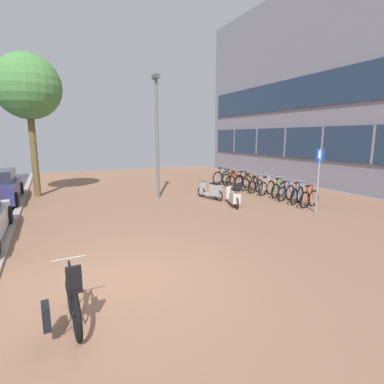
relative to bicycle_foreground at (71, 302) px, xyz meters
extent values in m
cube|color=#8E634C|center=(5.87, 1.15, -0.42)|extent=(14.40, 40.00, 0.05)
cube|color=gray|center=(13.22, 4.58, 2.00)|extent=(0.10, 0.12, 1.76)
cube|color=gray|center=(13.22, 7.42, 2.00)|extent=(0.10, 0.12, 1.76)
cube|color=gray|center=(13.22, 10.26, 2.00)|extent=(0.10, 0.12, 1.76)
cube|color=gray|center=(13.22, 13.11, 2.00)|extent=(0.10, 0.12, 1.76)
cube|color=gray|center=(13.22, 15.95, 2.00)|extent=(0.10, 0.12, 1.76)
torus|color=black|center=(0.05, -0.27, -0.06)|extent=(0.11, 0.74, 0.74)
torus|color=black|center=(0.02, 0.38, -0.06)|extent=(0.11, 0.74, 0.74)
cylinder|color=black|center=(0.03, 0.12, 0.20)|extent=(0.05, 0.32, 0.65)
cylinder|color=black|center=(0.04, -0.07, 0.18)|extent=(0.04, 0.14, 0.59)
cylinder|color=black|center=(0.03, 0.07, 0.49)|extent=(0.05, 0.40, 0.09)
cylinder|color=black|center=(0.04, -0.15, -0.09)|extent=(0.04, 0.25, 0.08)
cylinder|color=black|center=(0.04, -0.20, 0.20)|extent=(0.03, 0.17, 0.54)
cylinder|color=black|center=(0.02, 0.32, 0.23)|extent=(0.04, 0.15, 0.59)
cube|color=black|center=(0.04, -0.13, 0.51)|extent=(0.10, 0.22, 0.06)
cylinder|color=#ADADB2|center=(0.02, 0.26, 0.57)|extent=(0.48, 0.05, 0.02)
cube|color=black|center=(0.05, -0.22, 0.33)|extent=(0.21, 0.25, 0.10)
cube|color=black|center=(0.05, -0.32, 0.51)|extent=(0.20, 0.07, 0.32)
cube|color=black|center=(-0.33, -0.24, 0.00)|extent=(0.11, 0.28, 0.34)
cylinder|color=black|center=(-0.05, -0.10, -0.26)|extent=(0.19, 0.11, 0.29)
torus|color=black|center=(8.80, 4.15, -0.08)|extent=(0.69, 0.21, 0.70)
torus|color=black|center=(9.39, 4.27, -0.08)|extent=(0.69, 0.21, 0.70)
cylinder|color=#A01E14|center=(9.15, 4.22, 0.17)|extent=(0.30, 0.10, 0.61)
cylinder|color=#A01E14|center=(8.98, 4.18, 0.14)|extent=(0.14, 0.06, 0.55)
cylinder|color=#A01E14|center=(9.11, 4.21, 0.44)|extent=(0.36, 0.11, 0.08)
cylinder|color=#A01E14|center=(8.91, 4.17, -0.11)|extent=(0.23, 0.08, 0.08)
cylinder|color=#A01E14|center=(8.87, 4.16, 0.17)|extent=(0.16, 0.06, 0.51)
cylinder|color=#A01E14|center=(9.33, 4.26, 0.19)|extent=(0.14, 0.06, 0.55)
cube|color=black|center=(8.93, 4.17, 0.46)|extent=(0.23, 0.13, 0.06)
cylinder|color=#ADADB2|center=(9.28, 4.25, 0.52)|extent=(0.12, 0.47, 0.02)
torus|color=black|center=(8.84, 4.76, -0.07)|extent=(0.68, 0.36, 0.72)
torus|color=black|center=(9.42, 5.03, -0.07)|extent=(0.68, 0.36, 0.72)
cylinder|color=navy|center=(9.19, 4.92, 0.19)|extent=(0.30, 0.16, 0.63)
cylinder|color=navy|center=(9.01, 4.84, 0.16)|extent=(0.14, 0.09, 0.57)
cylinder|color=navy|center=(9.14, 4.90, 0.47)|extent=(0.36, 0.19, 0.08)
cylinder|color=navy|center=(8.95, 4.81, -0.10)|extent=(0.24, 0.13, 0.08)
cylinder|color=navy|center=(8.90, 4.79, 0.19)|extent=(0.16, 0.09, 0.52)
cylinder|color=navy|center=(9.37, 5.00, 0.21)|extent=(0.14, 0.09, 0.57)
cube|color=black|center=(8.97, 4.82, 0.49)|extent=(0.24, 0.17, 0.06)
cylinder|color=#ADADB2|center=(9.31, 4.98, 0.54)|extent=(0.22, 0.45, 0.02)
torus|color=black|center=(8.86, 5.50, -0.09)|extent=(0.68, 0.24, 0.68)
torus|color=black|center=(9.47, 5.66, -0.09)|extent=(0.68, 0.24, 0.68)
cylinder|color=navy|center=(9.22, 5.60, 0.16)|extent=(0.31, 0.11, 0.60)
cylinder|color=navy|center=(9.04, 5.55, 0.13)|extent=(0.14, 0.07, 0.55)
cylinder|color=navy|center=(9.18, 5.58, 0.43)|extent=(0.38, 0.13, 0.08)
cylinder|color=navy|center=(8.98, 5.53, -0.11)|extent=(0.24, 0.09, 0.07)
cylinder|color=navy|center=(8.93, 5.52, 0.16)|extent=(0.16, 0.07, 0.50)
cylinder|color=navy|center=(9.41, 5.65, 0.18)|extent=(0.15, 0.07, 0.54)
cube|color=black|center=(8.99, 5.54, 0.44)|extent=(0.24, 0.14, 0.06)
cylinder|color=#ADADB2|center=(9.36, 5.63, 0.50)|extent=(0.15, 0.47, 0.02)
torus|color=black|center=(9.06, 6.16, -0.08)|extent=(0.68, 0.32, 0.71)
torus|color=black|center=(9.63, 6.38, -0.08)|extent=(0.68, 0.32, 0.71)
cylinder|color=#2D6436|center=(9.40, 6.29, 0.18)|extent=(0.30, 0.14, 0.62)
cylinder|color=#2D6436|center=(9.23, 6.22, 0.15)|extent=(0.14, 0.08, 0.56)
cylinder|color=#2D6436|center=(9.35, 6.27, 0.46)|extent=(0.36, 0.17, 0.08)
cylinder|color=#2D6436|center=(9.16, 6.20, -0.10)|extent=(0.23, 0.11, 0.08)
cylinder|color=#2D6436|center=(9.12, 6.18, 0.18)|extent=(0.16, 0.08, 0.52)
cylinder|color=#2D6436|center=(9.58, 6.36, 0.20)|extent=(0.14, 0.08, 0.56)
cube|color=black|center=(9.18, 6.21, 0.47)|extent=(0.24, 0.16, 0.06)
cylinder|color=#ADADB2|center=(9.53, 6.34, 0.53)|extent=(0.20, 0.46, 0.02)
torus|color=black|center=(8.89, 6.85, -0.08)|extent=(0.70, 0.29, 0.71)
torus|color=black|center=(9.52, 7.06, -0.08)|extent=(0.70, 0.29, 0.71)
cylinder|color=#ADB2B5|center=(9.27, 6.97, 0.18)|extent=(0.32, 0.13, 0.62)
cylinder|color=#ADB2B5|center=(9.08, 6.91, 0.15)|extent=(0.15, 0.08, 0.57)
cylinder|color=#ADB2B5|center=(9.22, 6.96, 0.46)|extent=(0.39, 0.16, 0.08)
cylinder|color=#ADB2B5|center=(9.01, 6.89, -0.10)|extent=(0.25, 0.11, 0.08)
cylinder|color=#ADB2B5|center=(8.96, 6.87, 0.18)|extent=(0.17, 0.08, 0.52)
cylinder|color=#ADB2B5|center=(9.46, 7.04, 0.20)|extent=(0.15, 0.07, 0.56)
cube|color=black|center=(9.03, 6.90, 0.47)|extent=(0.24, 0.15, 0.06)
cylinder|color=#ADADB2|center=(9.41, 7.02, 0.53)|extent=(0.17, 0.46, 0.02)
torus|color=black|center=(8.79, 7.54, -0.09)|extent=(0.66, 0.28, 0.68)
torus|color=black|center=(9.36, 7.74, -0.09)|extent=(0.66, 0.28, 0.68)
cylinder|color=black|center=(9.13, 7.66, 0.15)|extent=(0.29, 0.13, 0.60)
cylinder|color=black|center=(8.96, 7.60, 0.13)|extent=(0.14, 0.08, 0.54)
cylinder|color=black|center=(9.09, 7.64, 0.42)|extent=(0.36, 0.15, 0.08)
cylinder|color=black|center=(8.90, 7.58, -0.11)|extent=(0.23, 0.10, 0.07)
cylinder|color=black|center=(8.85, 7.56, 0.15)|extent=(0.16, 0.07, 0.50)
cylinder|color=black|center=(9.31, 7.72, 0.18)|extent=(0.14, 0.07, 0.54)
cube|color=black|center=(8.92, 7.59, 0.44)|extent=(0.24, 0.16, 0.06)
cylinder|color=#ADADB2|center=(9.26, 7.70, 0.50)|extent=(0.18, 0.46, 0.02)
torus|color=black|center=(8.89, 8.26, -0.08)|extent=(0.70, 0.22, 0.70)
torus|color=black|center=(9.54, 8.40, -0.08)|extent=(0.70, 0.22, 0.70)
cylinder|color=brown|center=(9.28, 8.34, 0.17)|extent=(0.33, 0.10, 0.62)
cylinder|color=brown|center=(9.08, 8.30, 0.15)|extent=(0.15, 0.06, 0.56)
cylinder|color=brown|center=(9.22, 8.33, 0.45)|extent=(0.40, 0.12, 0.08)
cylinder|color=brown|center=(9.01, 8.28, -0.10)|extent=(0.26, 0.08, 0.08)
cylinder|color=brown|center=(8.96, 8.27, 0.17)|extent=(0.17, 0.06, 0.51)
cylinder|color=brown|center=(9.48, 8.38, 0.20)|extent=(0.15, 0.06, 0.56)
cube|color=black|center=(9.03, 8.29, 0.47)|extent=(0.23, 0.13, 0.06)
cylinder|color=#ADADB2|center=(9.42, 8.37, 0.53)|extent=(0.12, 0.47, 0.02)
torus|color=black|center=(8.94, 8.92, -0.06)|extent=(0.73, 0.26, 0.74)
torus|color=black|center=(9.61, 9.10, -0.06)|extent=(0.73, 0.26, 0.74)
cylinder|color=black|center=(9.34, 9.03, 0.20)|extent=(0.34, 0.12, 0.65)
cylinder|color=black|center=(9.14, 8.98, 0.18)|extent=(0.15, 0.07, 0.59)
cylinder|color=black|center=(9.29, 9.02, 0.49)|extent=(0.42, 0.15, 0.09)
cylinder|color=black|center=(9.07, 8.96, -0.09)|extent=(0.27, 0.10, 0.08)
cylinder|color=black|center=(9.01, 8.94, 0.20)|extent=(0.18, 0.07, 0.54)
cylinder|color=black|center=(9.55, 9.09, 0.23)|extent=(0.16, 0.07, 0.59)
cube|color=black|center=(9.09, 8.96, 0.51)|extent=(0.24, 0.14, 0.06)
cylinder|color=#ADADB2|center=(9.49, 9.07, 0.57)|extent=(0.15, 0.47, 0.02)
torus|color=black|center=(8.91, 9.67, -0.09)|extent=(0.69, 0.14, 0.68)
torus|color=black|center=(9.51, 9.73, -0.09)|extent=(0.69, 0.14, 0.68)
cylinder|color=#A11C15|center=(9.27, 9.70, 0.16)|extent=(0.30, 0.07, 0.60)
cylinder|color=#A11C15|center=(9.09, 9.69, 0.13)|extent=(0.13, 0.05, 0.54)
cylinder|color=#A11C15|center=(9.22, 9.70, 0.43)|extent=(0.37, 0.07, 0.08)
cylinder|color=#A11C15|center=(9.02, 9.68, -0.11)|extent=(0.23, 0.05, 0.07)
cylinder|color=#A11C15|center=(8.98, 9.67, 0.16)|extent=(0.16, 0.04, 0.50)
cylinder|color=#A11C15|center=(9.45, 9.72, 0.18)|extent=(0.14, 0.04, 0.54)
cube|color=black|center=(9.04, 9.68, 0.44)|extent=(0.23, 0.11, 0.06)
cylinder|color=#ADADB2|center=(9.40, 9.72, 0.50)|extent=(0.07, 0.48, 0.02)
torus|color=black|center=(8.99, 10.28, -0.07)|extent=(0.70, 0.31, 0.71)
torus|color=black|center=(9.59, 10.49, -0.07)|extent=(0.70, 0.31, 0.71)
cylinder|color=brown|center=(9.35, 10.41, 0.18)|extent=(0.31, 0.14, 0.63)
cylinder|color=brown|center=(9.17, 10.34, 0.16)|extent=(0.14, 0.08, 0.57)
cylinder|color=brown|center=(9.30, 10.39, 0.46)|extent=(0.38, 0.17, 0.08)
cylinder|color=brown|center=(9.10, 10.32, -0.10)|extent=(0.24, 0.11, 0.08)
cylinder|color=brown|center=(9.05, 10.30, 0.18)|extent=(0.16, 0.08, 0.52)
cylinder|color=brown|center=(9.53, 10.47, 0.21)|extent=(0.15, 0.08, 0.57)
cube|color=black|center=(9.12, 10.32, 0.48)|extent=(0.24, 0.16, 0.06)
cylinder|color=#ADADB2|center=(9.48, 10.45, 0.54)|extent=(0.19, 0.46, 0.02)
torus|color=black|center=(8.87, 11.03, -0.06)|extent=(0.75, 0.16, 0.75)
torus|color=black|center=(9.52, 11.11, -0.06)|extent=(0.75, 0.16, 0.75)
cylinder|color=navy|center=(9.26, 11.08, 0.21)|extent=(0.32, 0.07, 0.65)
cylinder|color=navy|center=(9.07, 11.06, 0.18)|extent=(0.14, 0.05, 0.59)
cylinder|color=navy|center=(9.21, 11.07, 0.50)|extent=(0.39, 0.08, 0.09)
cylinder|color=navy|center=(9.00, 11.05, -0.09)|extent=(0.25, 0.06, 0.08)
cylinder|color=navy|center=(8.95, 11.04, 0.21)|extent=(0.17, 0.04, 0.54)
cylinder|color=navy|center=(9.46, 11.10, 0.23)|extent=(0.15, 0.05, 0.59)
cube|color=black|center=(9.02, 11.05, 0.52)|extent=(0.23, 0.11, 0.06)
cylinder|color=#ADADB2|center=(9.40, 11.09, 0.58)|extent=(0.08, 0.48, 0.02)
torus|color=black|center=(6.30, 5.14, -0.17)|extent=(0.21, 0.48, 0.49)
torus|color=black|center=(6.69, 6.29, -0.17)|extent=(0.21, 0.48, 0.49)
cube|color=silver|center=(6.49, 5.72, -0.20)|extent=(0.48, 0.73, 0.08)
cube|color=silver|center=(6.37, 5.35, 0.06)|extent=(0.46, 0.60, 0.51)
cube|color=black|center=(6.37, 5.35, 0.35)|extent=(0.40, 0.54, 0.06)
cylinder|color=silver|center=(6.68, 6.27, 0.07)|extent=(0.10, 0.14, 0.50)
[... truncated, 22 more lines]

